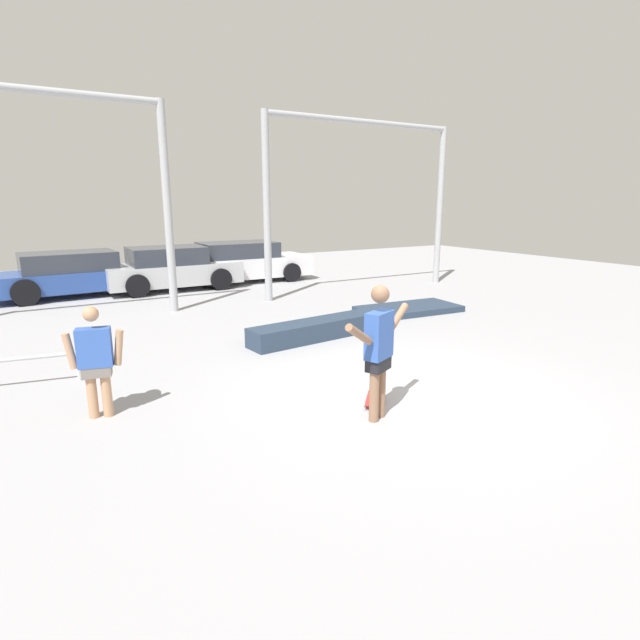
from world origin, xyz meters
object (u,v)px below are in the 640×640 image
(grind_box, at_px, (316,330))
(bystander, at_px, (96,359))
(grind_rail, at_px, (6,365))
(skateboard, at_px, (375,395))
(parked_car_white, at_px, (242,262))
(manual_pad, at_px, (409,309))
(parked_car_blue, at_px, (75,274))
(parked_car_silver, at_px, (171,269))
(skateboarder, at_px, (379,346))

(grind_box, height_order, bystander, bystander)
(grind_rail, height_order, bystander, bystander)
(skateboard, height_order, parked_car_white, parked_car_white)
(parked_car_white, bearing_deg, manual_pad, -74.24)
(grind_rail, distance_m, parked_car_blue, 7.83)
(skateboard, height_order, parked_car_blue, parked_car_blue)
(grind_rail, distance_m, parked_car_silver, 8.47)
(grind_box, relative_size, grind_rail, 1.26)
(parked_car_blue, bearing_deg, manual_pad, -47.33)
(manual_pad, distance_m, parked_car_silver, 7.58)
(skateboarder, xyz_separation_m, parked_car_silver, (0.27, 10.90, -0.32))
(parked_car_white, height_order, bystander, bystander)
(grind_box, bearing_deg, parked_car_silver, 97.62)
(grind_box, xyz_separation_m, parked_car_blue, (-3.66, 7.60, 0.44))
(parked_car_silver, xyz_separation_m, bystander, (-3.29, -9.04, 0.13))
(parked_car_blue, relative_size, parked_car_silver, 1.15)
(grind_rail, bearing_deg, manual_pad, 6.71)
(grind_rail, height_order, parked_car_blue, parked_car_blue)
(parked_car_white, bearing_deg, parked_car_blue, -178.37)
(manual_pad, distance_m, parked_car_blue, 9.60)
(grind_rail, distance_m, bystander, 2.08)
(grind_rail, bearing_deg, grind_box, 0.50)
(skateboarder, relative_size, bystander, 1.19)
(manual_pad, relative_size, parked_car_white, 0.56)
(skateboarder, distance_m, skateboard, 1.10)
(parked_car_white, bearing_deg, skateboard, -101.31)
(skateboard, xyz_separation_m, manual_pad, (4.14, 4.12, 0.01))
(grind_box, distance_m, grind_rail, 5.29)
(skateboarder, distance_m, parked_car_white, 11.64)
(parked_car_white, distance_m, bystander, 11.07)
(skateboard, xyz_separation_m, grind_box, (0.88, 3.16, 0.13))
(grind_rail, bearing_deg, parked_car_white, 48.40)
(grind_box, height_order, manual_pad, grind_box)
(parked_car_blue, bearing_deg, grind_rail, -105.47)
(grind_rail, relative_size, bystander, 1.58)
(parked_car_silver, relative_size, parked_car_white, 0.88)
(skateboard, distance_m, grind_rail, 5.40)
(grind_box, distance_m, parked_car_white, 7.80)
(skateboarder, height_order, parked_car_white, skateboarder)
(parked_car_blue, xyz_separation_m, parked_car_white, (5.19, 0.03, 0.02))
(manual_pad, bearing_deg, skateboard, -135.13)
(skateboarder, xyz_separation_m, bystander, (-3.02, 1.87, -0.18))
(parked_car_white, bearing_deg, grind_rail, -130.29)
(parked_car_white, xyz_separation_m, bystander, (-5.79, -9.44, 0.13))
(manual_pad, distance_m, bystander, 8.03)
(parked_car_blue, relative_size, parked_car_white, 1.01)
(grind_box, bearing_deg, grind_rail, -179.50)
(bystander, bearing_deg, parked_car_silver, -95.97)
(parked_car_silver, bearing_deg, grind_rail, -120.41)
(skateboarder, height_order, skateboard, skateboarder)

